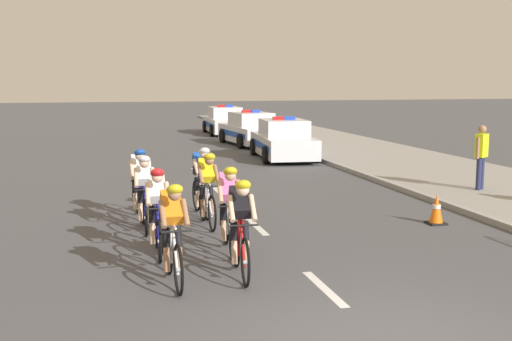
# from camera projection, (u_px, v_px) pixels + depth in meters

# --- Properties ---
(sidewalk_slab) EXTENTS (5.19, 60.00, 0.12)m
(sidewalk_slab) POSITION_uv_depth(u_px,v_px,m) (405.00, 163.00, 22.19)
(sidewalk_slab) COLOR gray
(sidewalk_slab) RESTS_ON ground
(kerb_edge) EXTENTS (0.16, 60.00, 0.13)m
(kerb_edge) POSITION_uv_depth(u_px,v_px,m) (337.00, 165.00, 21.59)
(kerb_edge) COLOR #9E9E99
(kerb_edge) RESTS_ON ground
(lane_markings_centre) EXTENTS (0.14, 17.60, 0.01)m
(lane_markings_centre) POSITION_uv_depth(u_px,v_px,m) (256.00, 226.00, 12.91)
(lane_markings_centre) COLOR white
(lane_markings_centre) RESTS_ON ground
(cyclist_lead) EXTENTS (0.42, 1.72, 1.56)m
(cyclist_lead) POSITION_uv_depth(u_px,v_px,m) (173.00, 232.00, 9.13)
(cyclist_lead) COLOR black
(cyclist_lead) RESTS_ON ground
(cyclist_second) EXTENTS (0.44, 1.72, 1.56)m
(cyclist_second) POSITION_uv_depth(u_px,v_px,m) (240.00, 226.00, 9.50)
(cyclist_second) COLOR black
(cyclist_second) RESTS_ON ground
(cyclist_third) EXTENTS (0.43, 1.72, 1.56)m
(cyclist_third) POSITION_uv_depth(u_px,v_px,m) (157.00, 210.00, 10.67)
(cyclist_third) COLOR black
(cyclist_third) RESTS_ON ground
(cyclist_fourth) EXTENTS (0.45, 1.72, 1.56)m
(cyclist_fourth) POSITION_uv_depth(u_px,v_px,m) (229.00, 207.00, 10.87)
(cyclist_fourth) COLOR black
(cyclist_fourth) RESTS_ON ground
(cyclist_fifth) EXTENTS (0.43, 1.72, 1.56)m
(cyclist_fifth) POSITION_uv_depth(u_px,v_px,m) (145.00, 191.00, 12.42)
(cyclist_fifth) COLOR black
(cyclist_fifth) RESTS_ON ground
(cyclist_sixth) EXTENTS (0.42, 1.72, 1.56)m
(cyclist_sixth) POSITION_uv_depth(u_px,v_px,m) (207.00, 188.00, 12.80)
(cyclist_sixth) COLOR black
(cyclist_sixth) RESTS_ON ground
(cyclist_seventh) EXTENTS (0.42, 1.72, 1.56)m
(cyclist_seventh) POSITION_uv_depth(u_px,v_px,m) (139.00, 182.00, 13.54)
(cyclist_seventh) COLOR black
(cyclist_seventh) RESTS_ON ground
(cyclist_eighth) EXTENTS (0.44, 1.72, 1.56)m
(cyclist_eighth) POSITION_uv_depth(u_px,v_px,m) (202.00, 180.00, 13.81)
(cyclist_eighth) COLOR black
(cyclist_eighth) RESTS_ON ground
(police_car_nearest) EXTENTS (2.26, 4.52, 1.59)m
(police_car_nearest) POSITION_uv_depth(u_px,v_px,m) (283.00, 141.00, 23.75)
(police_car_nearest) COLOR silver
(police_car_nearest) RESTS_ON ground
(police_car_second) EXTENTS (2.31, 4.55, 1.59)m
(police_car_second) POSITION_uv_depth(u_px,v_px,m) (250.00, 130.00, 28.81)
(police_car_second) COLOR silver
(police_car_second) RESTS_ON ground
(police_car_third) EXTENTS (2.10, 4.45, 1.59)m
(police_car_third) POSITION_uv_depth(u_px,v_px,m) (225.00, 122.00, 34.55)
(police_car_third) COLOR silver
(police_car_third) RESTS_ON ground
(traffic_cone_near) EXTENTS (0.36, 0.36, 0.64)m
(traffic_cone_near) POSITION_uv_depth(u_px,v_px,m) (436.00, 209.00, 13.06)
(traffic_cone_near) COLOR black
(traffic_cone_near) RESTS_ON ground
(spectator_closest) EXTENTS (0.48, 0.38, 1.68)m
(spectator_closest) POSITION_uv_depth(u_px,v_px,m) (481.00, 153.00, 16.38)
(spectator_closest) COLOR #23284C
(spectator_closest) RESTS_ON sidewalk_slab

